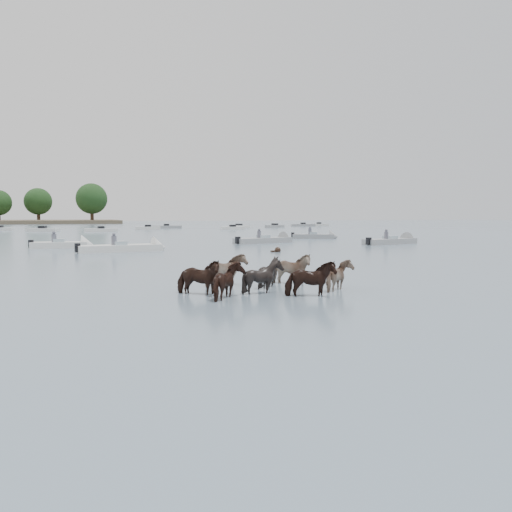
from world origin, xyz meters
name	(u,v)px	position (x,y,z in m)	size (l,w,h in m)	color
ground	(246,300)	(0.00, 0.00, 0.00)	(400.00, 400.00, 0.00)	#4E6071
pony_herd	(264,277)	(1.18, 1.51, 0.46)	(6.30, 4.61, 1.34)	black
swimming_pony	(277,250)	(8.55, 17.81, 0.10)	(0.72, 0.44, 0.44)	black
motorboat_a	(70,245)	(-4.83, 27.43, 0.23)	(4.82, 2.12, 1.92)	silver
motorboat_b	(132,248)	(-0.75, 22.08, 0.22)	(6.34, 2.28, 1.92)	silver
motorboat_c	(270,240)	(12.50, 28.82, 0.22)	(6.41, 3.47, 1.92)	gray
motorboat_d	(396,241)	(22.28, 23.27, 0.22)	(6.17, 3.11, 1.92)	gray
motorboat_e	(320,236)	(20.62, 34.42, 0.23)	(5.07, 3.62, 1.92)	gray
distant_flotilla	(98,228)	(-0.09, 76.07, 0.26)	(103.38, 28.21, 0.93)	silver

